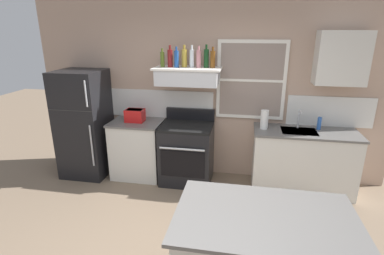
# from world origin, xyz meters

# --- Properties ---
(back_wall) EXTENTS (5.40, 0.11, 2.70)m
(back_wall) POSITION_xyz_m (0.03, 2.23, 1.35)
(back_wall) COLOR tan
(back_wall) RESTS_ON ground_plane
(refrigerator) EXTENTS (0.70, 0.72, 1.68)m
(refrigerator) POSITION_xyz_m (-1.90, 1.84, 0.84)
(refrigerator) COLOR black
(refrigerator) RESTS_ON ground_plane
(counter_left_of_stove) EXTENTS (0.79, 0.63, 0.91)m
(counter_left_of_stove) POSITION_xyz_m (-1.05, 1.90, 0.46)
(counter_left_of_stove) COLOR silver
(counter_left_of_stove) RESTS_ON ground_plane
(toaster) EXTENTS (0.30, 0.20, 0.19)m
(toaster) POSITION_xyz_m (-1.07, 1.90, 1.01)
(toaster) COLOR red
(toaster) RESTS_ON counter_left_of_stove
(stove_range) EXTENTS (0.76, 0.69, 1.09)m
(stove_range) POSITION_xyz_m (-0.25, 1.86, 0.46)
(stove_range) COLOR black
(stove_range) RESTS_ON ground_plane
(range_hood_shelf) EXTENTS (0.96, 0.52, 0.24)m
(range_hood_shelf) POSITION_xyz_m (-0.25, 1.96, 1.62)
(range_hood_shelf) COLOR silver
(bottle_olive_oil_square) EXTENTS (0.06, 0.06, 0.26)m
(bottle_olive_oil_square) POSITION_xyz_m (-0.62, 1.94, 1.85)
(bottle_olive_oil_square) COLOR #4C601E
(bottle_olive_oil_square) RESTS_ON range_hood_shelf
(bottle_red_label_wine) EXTENTS (0.07, 0.07, 0.30)m
(bottle_red_label_wine) POSITION_xyz_m (-0.50, 1.94, 1.87)
(bottle_red_label_wine) COLOR maroon
(bottle_red_label_wine) RESTS_ON range_hood_shelf
(bottle_blue_liqueur) EXTENTS (0.07, 0.07, 0.29)m
(bottle_blue_liqueur) POSITION_xyz_m (-0.40, 1.91, 1.87)
(bottle_blue_liqueur) COLOR #1E478C
(bottle_blue_liqueur) RESTS_ON range_hood_shelf
(bottle_champagne_gold_foil) EXTENTS (0.08, 0.08, 0.31)m
(bottle_champagne_gold_foil) POSITION_xyz_m (-0.31, 1.99, 1.87)
(bottle_champagne_gold_foil) COLOR #B29333
(bottle_champagne_gold_foil) RESTS_ON range_hood_shelf
(bottle_clear_tall) EXTENTS (0.06, 0.06, 0.31)m
(bottle_clear_tall) POSITION_xyz_m (-0.19, 1.97, 1.87)
(bottle_clear_tall) COLOR silver
(bottle_clear_tall) RESTS_ON range_hood_shelf
(bottle_rose_pink) EXTENTS (0.07, 0.07, 0.30)m
(bottle_rose_pink) POSITION_xyz_m (-0.09, 1.96, 1.87)
(bottle_rose_pink) COLOR #C67F84
(bottle_rose_pink) RESTS_ON range_hood_shelf
(bottle_dark_green_wine) EXTENTS (0.07, 0.07, 0.32)m
(bottle_dark_green_wine) POSITION_xyz_m (0.01, 1.97, 1.88)
(bottle_dark_green_wine) COLOR #143819
(bottle_dark_green_wine) RESTS_ON range_hood_shelf
(bottle_amber_wine) EXTENTS (0.07, 0.07, 0.29)m
(bottle_amber_wine) POSITION_xyz_m (0.10, 1.97, 1.87)
(bottle_amber_wine) COLOR brown
(bottle_amber_wine) RESTS_ON range_hood_shelf
(counter_right_with_sink) EXTENTS (1.43, 0.63, 0.91)m
(counter_right_with_sink) POSITION_xyz_m (1.45, 1.90, 0.46)
(counter_right_with_sink) COLOR silver
(counter_right_with_sink) RESTS_ON ground_plane
(sink_faucet) EXTENTS (0.03, 0.17, 0.28)m
(sink_faucet) POSITION_xyz_m (1.35, 2.00, 1.08)
(sink_faucet) COLOR silver
(sink_faucet) RESTS_ON counter_right_with_sink
(paper_towel_roll) EXTENTS (0.11, 0.11, 0.27)m
(paper_towel_roll) POSITION_xyz_m (0.87, 1.90, 1.04)
(paper_towel_roll) COLOR white
(paper_towel_roll) RESTS_ON counter_right_with_sink
(dish_soap_bottle) EXTENTS (0.06, 0.06, 0.18)m
(dish_soap_bottle) POSITION_xyz_m (1.63, 2.00, 1.00)
(dish_soap_bottle) COLOR blue
(dish_soap_bottle) RESTS_ON counter_right_with_sink
(upper_cabinet_right) EXTENTS (0.64, 0.32, 0.70)m
(upper_cabinet_right) POSITION_xyz_m (1.80, 2.04, 1.90)
(upper_cabinet_right) COLOR silver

